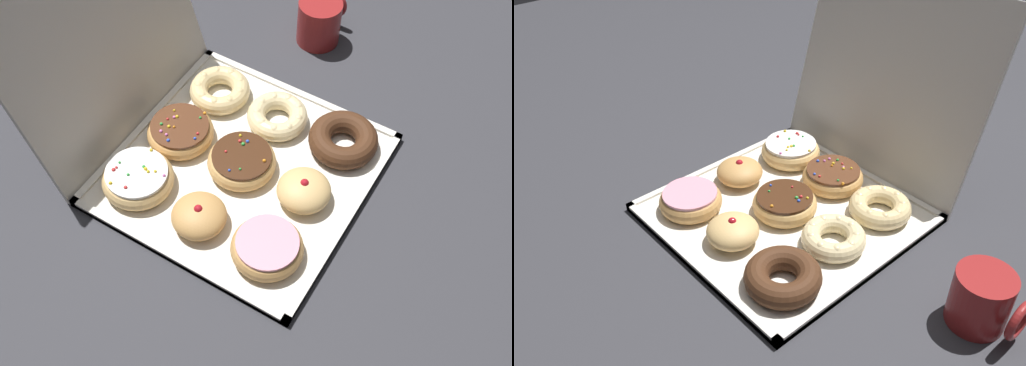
% 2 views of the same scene
% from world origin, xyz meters
% --- Properties ---
extents(ground_plane, '(3.00, 3.00, 0.00)m').
position_xyz_m(ground_plane, '(0.00, 0.00, 0.00)').
color(ground_plane, '#333338').
extents(donut_box, '(0.40, 0.40, 0.01)m').
position_xyz_m(donut_box, '(0.00, 0.00, 0.01)').
color(donut_box, silver).
rests_on(donut_box, ground).
extents(box_lid_open, '(0.40, 0.10, 0.36)m').
position_xyz_m(box_lid_open, '(0.00, 0.25, 0.18)').
color(box_lid_open, silver).
rests_on(box_lid_open, ground).
extents(pink_frosted_donut_0, '(0.11, 0.11, 0.04)m').
position_xyz_m(pink_frosted_donut_0, '(-0.12, -0.12, 0.03)').
color(pink_frosted_donut_0, tan).
rests_on(pink_frosted_donut_0, donut_box).
extents(jelly_filled_donut_1, '(0.09, 0.09, 0.05)m').
position_xyz_m(jelly_filled_donut_1, '(0.00, -0.12, 0.03)').
color(jelly_filled_donut_1, '#E5B770').
rests_on(jelly_filled_donut_1, donut_box).
extents(chocolate_cake_ring_donut_2, '(0.12, 0.12, 0.04)m').
position_xyz_m(chocolate_cake_ring_donut_2, '(0.13, -0.12, 0.03)').
color(chocolate_cake_ring_donut_2, '#472816').
rests_on(chocolate_cake_ring_donut_2, donut_box).
extents(jelly_filled_donut_3, '(0.09, 0.09, 0.05)m').
position_xyz_m(jelly_filled_donut_3, '(-0.13, 0.00, 0.03)').
color(jelly_filled_donut_3, tan).
rests_on(jelly_filled_donut_3, donut_box).
extents(sprinkle_donut_4, '(0.11, 0.11, 0.04)m').
position_xyz_m(sprinkle_donut_4, '(0.00, 0.00, 0.03)').
color(sprinkle_donut_4, tan).
rests_on(sprinkle_donut_4, donut_box).
extents(cruller_donut_5, '(0.11, 0.11, 0.03)m').
position_xyz_m(cruller_donut_5, '(0.12, -0.00, 0.03)').
color(cruller_donut_5, beige).
rests_on(cruller_donut_5, donut_box).
extents(sprinkle_donut_6, '(0.12, 0.12, 0.04)m').
position_xyz_m(sprinkle_donut_6, '(-0.12, 0.13, 0.03)').
color(sprinkle_donut_6, '#E5B770').
rests_on(sprinkle_donut_6, donut_box).
extents(sprinkle_donut_7, '(0.11, 0.11, 0.04)m').
position_xyz_m(sprinkle_donut_7, '(0.00, 0.12, 0.03)').
color(sprinkle_donut_7, tan).
rests_on(sprinkle_donut_7, donut_box).
extents(cruller_donut_8, '(0.11, 0.11, 0.03)m').
position_xyz_m(cruller_donut_8, '(0.12, 0.12, 0.03)').
color(cruller_donut_8, '#EACC8C').
rests_on(cruller_donut_8, donut_box).
extents(coffee_mug, '(0.10, 0.08, 0.09)m').
position_xyz_m(coffee_mug, '(0.35, 0.04, 0.05)').
color(coffee_mug, maroon).
rests_on(coffee_mug, ground).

